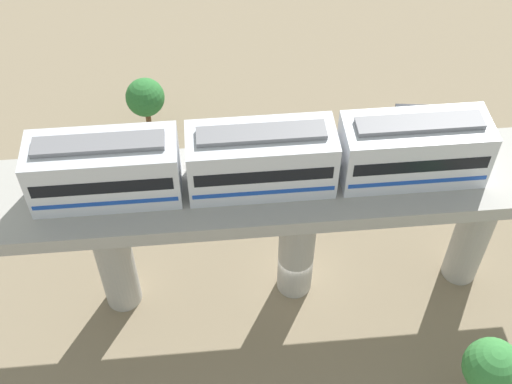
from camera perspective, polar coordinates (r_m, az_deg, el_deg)
The scene contains 8 objects.
ground_plane at distance 38.50m, azimuth 3.18°, elevation -7.69°, with size 120.00×120.00×0.00m, color #84755B.
viaduct at distance 33.43m, azimuth 3.63°, elevation -1.51°, with size 5.20×28.85×8.55m.
train at distance 30.52m, azimuth 0.43°, elevation 2.74°, with size 2.64×20.50×3.24m.
parked_car_blue at distance 43.60m, azimuth -0.08°, elevation 2.66°, with size 1.94×4.26×1.76m.
parked_car_silver at distance 43.28m, azimuth -7.64°, elevation 1.68°, with size 2.09×4.32×1.76m.
parked_car_white at distance 47.31m, azimuth 12.97°, elevation 5.59°, with size 2.36×4.41×1.76m.
tree_near_viaduct at distance 45.61m, azimuth -9.24°, elevation 7.79°, with size 2.55×2.55×4.05m.
tree_mid_lot at distance 33.84m, azimuth 19.07°, elevation -13.65°, with size 2.68×2.68×4.70m.
Camera 1 is at (-21.36, 4.09, 31.77)m, focal length 47.92 mm.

